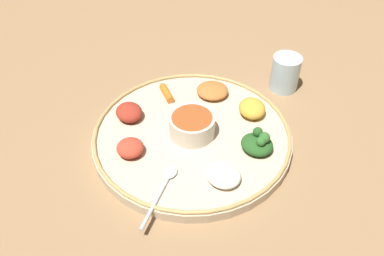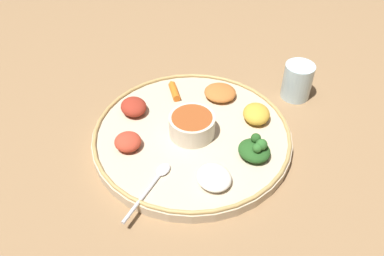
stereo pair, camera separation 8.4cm
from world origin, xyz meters
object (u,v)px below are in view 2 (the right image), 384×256
(center_bowl, at_px, (192,125))
(carrot_near_spoon, at_px, (174,90))
(drinking_glass, at_px, (297,83))
(spoon, at_px, (154,182))
(greens_pile, at_px, (255,149))

(center_bowl, xyz_separation_m, carrot_near_spoon, (0.02, -0.14, -0.02))
(center_bowl, distance_m, carrot_near_spoon, 0.15)
(center_bowl, bearing_deg, drinking_glass, -159.16)
(spoon, xyz_separation_m, drinking_glass, (-0.37, -0.22, 0.01))
(drinking_glass, bearing_deg, center_bowl, 20.84)
(greens_pile, xyz_separation_m, carrot_near_spoon, (0.12, -0.23, -0.01))
(greens_pile, distance_m, carrot_near_spoon, 0.26)
(center_bowl, relative_size, drinking_glass, 1.10)
(center_bowl, height_order, greens_pile, greens_pile)
(spoon, height_order, drinking_glass, drinking_glass)
(spoon, xyz_separation_m, carrot_near_spoon, (-0.08, -0.26, 0.00))
(drinking_glass, bearing_deg, carrot_near_spoon, -7.88)
(drinking_glass, bearing_deg, greens_pile, 49.33)
(greens_pile, bearing_deg, drinking_glass, -130.67)
(center_bowl, bearing_deg, greens_pile, 141.39)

